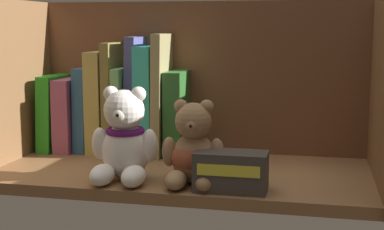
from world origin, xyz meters
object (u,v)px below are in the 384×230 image
(book_1, at_px, (73,114))
(teddy_bear_larger, at_px, (124,141))
(book_3, at_px, (102,101))
(book_5, at_px, (125,110))
(book_6, at_px, (136,95))
(book_8, at_px, (164,94))
(book_4, at_px, (115,97))
(teddy_bear_smaller, at_px, (193,151))
(book_9, at_px, (178,113))
(book_2, at_px, (88,109))
(book_7, at_px, (150,100))
(book_0, at_px, (57,112))
(small_product_box, at_px, (231,171))

(book_1, xyz_separation_m, teddy_bear_larger, (0.19, -0.22, -0.01))
(book_3, distance_m, book_5, 0.05)
(book_6, xyz_separation_m, book_8, (0.06, 0.00, 0.00))
(book_4, distance_m, teddy_bear_smaller, 0.31)
(book_3, xyz_separation_m, book_8, (0.13, 0.00, 0.02))
(book_4, distance_m, book_9, 0.14)
(book_2, xyz_separation_m, book_6, (0.11, 0.00, 0.03))
(book_5, height_order, book_6, book_6)
(book_1, distance_m, book_9, 0.23)
(book_1, distance_m, book_8, 0.21)
(book_4, xyz_separation_m, teddy_bear_larger, (0.10, -0.22, -0.05))
(book_3, xyz_separation_m, book_7, (0.10, 0.00, 0.01))
(book_1, distance_m, book_2, 0.04)
(book_0, height_order, book_9, book_9)
(book_4, distance_m, book_7, 0.08)
(book_5, distance_m, book_6, 0.04)
(teddy_bear_smaller, distance_m, small_product_box, 0.07)
(book_8, bearing_deg, book_9, 0.00)
(book_1, distance_m, book_6, 0.15)
(teddy_bear_larger, xyz_separation_m, small_product_box, (0.19, -0.02, -0.04))
(book_3, xyz_separation_m, book_9, (0.16, 0.00, -0.02))
(book_4, relative_size, book_9, 1.33)
(teddy_bear_larger, bearing_deg, book_5, 108.58)
(book_0, relative_size, book_6, 0.66)
(book_0, distance_m, teddy_bear_smaller, 0.41)
(book_6, height_order, teddy_bear_smaller, book_6)
(book_0, xyz_separation_m, book_3, (0.10, 0.00, 0.03))
(book_4, relative_size, book_5, 1.29)
(book_8, distance_m, small_product_box, 0.31)
(book_7, height_order, book_9, book_7)
(small_product_box, bearing_deg, book_0, 149.57)
(book_5, distance_m, book_9, 0.11)
(book_1, relative_size, book_3, 0.73)
(book_5, distance_m, teddy_bear_larger, 0.23)
(book_8, xyz_separation_m, book_9, (0.03, 0.00, -0.04))
(book_6, bearing_deg, book_9, 0.00)
(book_4, bearing_deg, teddy_bear_smaller, -45.43)
(teddy_bear_larger, bearing_deg, book_9, 79.57)
(book_8, bearing_deg, book_5, 180.00)
(book_5, height_order, teddy_bear_smaller, book_5)
(book_4, distance_m, small_product_box, 0.38)
(book_4, xyz_separation_m, small_product_box, (0.28, -0.24, -0.08))
(book_6, distance_m, book_9, 0.10)
(book_8, bearing_deg, teddy_bear_smaller, -63.27)
(book_9, bearing_deg, book_6, 180.00)
(book_1, relative_size, book_8, 0.62)
(book_1, bearing_deg, book_8, 0.00)
(teddy_bear_smaller, bearing_deg, book_0, 147.81)
(book_3, height_order, book_8, book_8)
(teddy_bear_larger, bearing_deg, book_6, 103.06)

